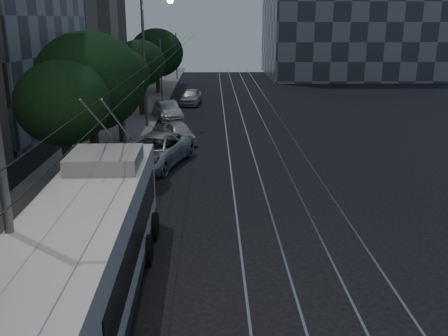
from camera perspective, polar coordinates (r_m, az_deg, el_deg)
name	(u,v)px	position (r m, az deg, el deg)	size (l,w,h in m)	color
ground	(233,255)	(17.38, 1.04, -9.88)	(120.00, 120.00, 0.00)	black
sidewalk	(119,129)	(36.99, -11.95, 4.37)	(5.00, 90.00, 0.15)	gray
tram_rails	(256,129)	(36.50, 3.72, 4.43)	(4.52, 90.00, 0.02)	#999AA1
overhead_wires	(152,82)	(36.04, -8.27, 9.72)	(2.23, 90.00, 6.00)	black
trolleybus	(88,251)	(14.25, -15.31, -9.08)	(2.84, 12.61, 5.63)	silver
pickup_silver	(154,151)	(27.45, -8.01, 1.96)	(2.82, 6.11, 1.70)	silver
car_white_a	(179,133)	(32.57, -5.14, 4.04)	(1.53, 3.81, 1.30)	silver
car_white_b	(167,111)	(40.33, -6.49, 6.46)	(1.79, 4.41, 1.28)	silver
car_white_c	(168,110)	(40.81, -6.43, 6.64)	(1.44, 4.13, 1.36)	silver
car_white_d	(191,97)	(47.07, -3.79, 8.12)	(1.73, 4.30, 1.46)	#ADADB2
tree_1	(63,104)	(22.28, -17.94, 7.01)	(4.00, 4.00, 6.16)	black
tree_2	(90,82)	(24.82, -15.10, 9.51)	(5.23, 5.23, 7.26)	black
tree_3	(119,76)	(32.25, -11.90, 10.20)	(3.90, 3.90, 6.08)	black
tree_4	(140,64)	(41.41, -9.59, 11.69)	(4.16, 4.16, 6.17)	black
tree_5	(157,53)	(53.88, -7.70, 12.91)	(5.55, 5.55, 6.79)	black
streetlamp_near	(10,72)	(11.14, -23.29, 10.05)	(2.70, 0.44, 11.34)	slate
streetlamp_far	(149,49)	(36.58, -8.52, 13.34)	(2.30, 0.44, 9.43)	slate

